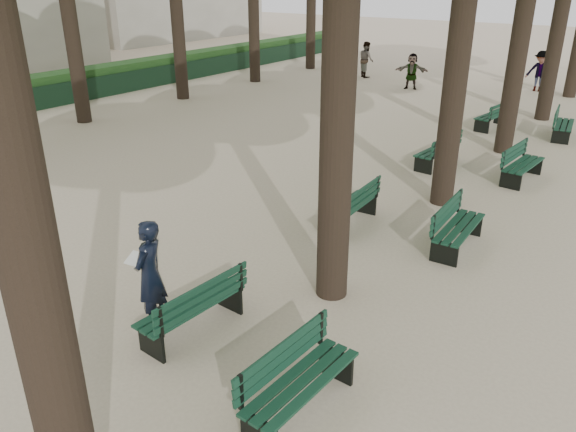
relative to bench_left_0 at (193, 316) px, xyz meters
The scene contains 15 objects.
ground 0.97m from the bench_left_0, 113.19° to the right, with size 120.00×120.00×0.00m, color beige.
bench_left_0 is the anchor object (origin of this frame).
bench_left_1 4.76m from the bench_left_0, 90.00° to the left, with size 0.67×1.83×0.92m.
bench_left_2 9.67m from the bench_left_0, 90.00° to the left, with size 0.73×1.84×0.92m.
bench_left_3 14.72m from the bench_left_0, 90.00° to the left, with size 0.81×1.86×0.92m.
bench_right_0 2.31m from the bench_left_0, 11.51° to the right, with size 0.66×1.83×0.92m.
bench_right_1 5.51m from the bench_left_0, 65.69° to the left, with size 0.64×1.82×0.92m.
bench_right_2 10.04m from the bench_left_0, 76.95° to the left, with size 0.72×1.84×0.92m.
bench_right_3 14.99m from the bench_left_0, 81.30° to the left, with size 0.79×1.86×0.92m.
man_with_map 0.89m from the bench_left_0, 161.99° to the right, with size 0.71×0.77×1.74m.
pedestrian_e 20.50m from the bench_left_0, 104.90° to the left, with size 1.49×0.32×1.61m, color #262628.
pedestrian_a 23.03m from the bench_left_0, 111.60° to the left, with size 0.86×0.36×1.78m, color #262628.
pedestrian_b 22.64m from the bench_left_0, 90.82° to the left, with size 1.15×0.36×1.79m, color #262628.
fence 18.41m from the bench_left_0, 146.57° to the left, with size 0.08×42.00×0.90m, color black.
hedge 19.00m from the bench_left_0, 147.73° to the left, with size 1.20×42.00×1.20m, color #183F16.
Camera 1 is at (5.63, -4.12, 5.00)m, focal length 35.00 mm.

